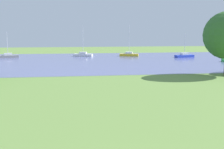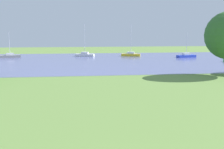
{
  "view_description": "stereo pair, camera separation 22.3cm",
  "coord_description": "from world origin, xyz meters",
  "px_view_note": "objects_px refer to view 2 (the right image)",
  "views": [
    {
      "loc": [
        -2.37,
        -9.23,
        6.52
      ],
      "look_at": [
        0.69,
        14.1,
        2.73
      ],
      "focal_mm": 43.78,
      "sensor_mm": 36.0,
      "label": 1
    },
    {
      "loc": [
        -2.14,
        -9.26,
        6.52
      ],
      "look_at": [
        0.69,
        14.1,
        2.73
      ],
      "focal_mm": 43.78,
      "sensor_mm": 36.0,
      "label": 2
    }
  ],
  "objects_px": {
    "sailboat_white": "(85,54)",
    "sailboat_blue": "(186,56)",
    "sailboat_yellow": "(131,54)",
    "sailboat_gray": "(10,56)"
  },
  "relations": [
    {
      "from": "sailboat_white",
      "to": "sailboat_blue",
      "type": "distance_m",
      "value": 25.42
    },
    {
      "from": "sailboat_white",
      "to": "sailboat_gray",
      "type": "bearing_deg",
      "value": -175.45
    },
    {
      "from": "sailboat_white",
      "to": "sailboat_blue",
      "type": "relative_size",
      "value": 1.33
    },
    {
      "from": "sailboat_gray",
      "to": "sailboat_yellow",
      "type": "relative_size",
      "value": 0.77
    },
    {
      "from": "sailboat_yellow",
      "to": "sailboat_white",
      "type": "bearing_deg",
      "value": 174.61
    },
    {
      "from": "sailboat_yellow",
      "to": "sailboat_white",
      "type": "relative_size",
      "value": 1.0
    },
    {
      "from": "sailboat_gray",
      "to": "sailboat_yellow",
      "type": "bearing_deg",
      "value": 0.64
    },
    {
      "from": "sailboat_yellow",
      "to": "sailboat_blue",
      "type": "relative_size",
      "value": 1.33
    },
    {
      "from": "sailboat_gray",
      "to": "sailboat_white",
      "type": "distance_m",
      "value": 18.24
    },
    {
      "from": "sailboat_yellow",
      "to": "sailboat_white",
      "type": "distance_m",
      "value": 11.83
    }
  ]
}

